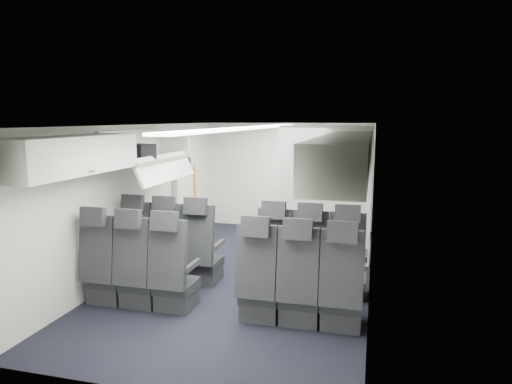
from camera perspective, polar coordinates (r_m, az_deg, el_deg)
The scene contains 13 objects.
cabin_shell at distance 6.45m, azimuth -0.90°, elevation -0.78°, with size 3.41×6.01×2.16m.
seat_row_front at distance 6.13m, azimuth -2.23°, elevation -8.27°, with size 3.33×0.56×1.24m.
seat_row_mid at distance 5.32m, azimuth -5.10°, elevation -11.06°, with size 3.33×0.56×1.24m.
overhead_bin_left_rear at distance 5.18m, azimuth -22.33°, elevation 4.29°, with size 0.53×1.80×0.40m.
overhead_bin_left_front_open at distance 6.68m, azimuth -13.54°, elevation 4.61°, with size 0.64×1.70×0.72m.
overhead_bin_right_rear at distance 4.15m, azimuth 10.40°, elevation 3.78°, with size 0.53×1.80×0.40m.
overhead_bin_right_front at distance 5.89m, azimuth 11.70°, elevation 5.30°, with size 0.53×1.70×0.40m.
bulkhead_partition at distance 7.06m, azimuth 8.55°, elevation -0.41°, with size 1.40×0.15×2.13m.
galley_unit at distance 8.97m, azimuth 9.66°, elevation 0.78°, with size 0.85×0.52×1.90m.
boarding_door at distance 8.47m, azimuth -8.79°, elevation 0.35°, with size 0.12×1.27×1.86m.
flight_attendant at distance 7.68m, azimuth 4.36°, elevation -1.43°, with size 0.60×0.40×1.66m, color black.
carry_on_bag at distance 6.44m, azimuth -14.52°, elevation 4.74°, with size 0.41×0.29×0.25m, color black.
papers at distance 7.56m, azimuth 5.73°, elevation 0.36°, with size 0.18×0.02×0.12m, color white.
Camera 1 is at (1.70, -6.12, 2.24)m, focal length 32.00 mm.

